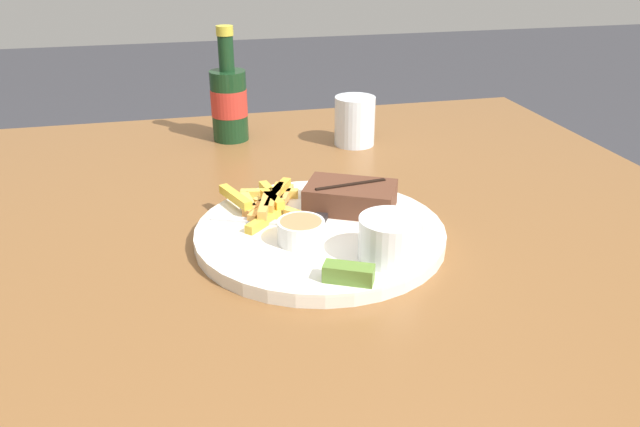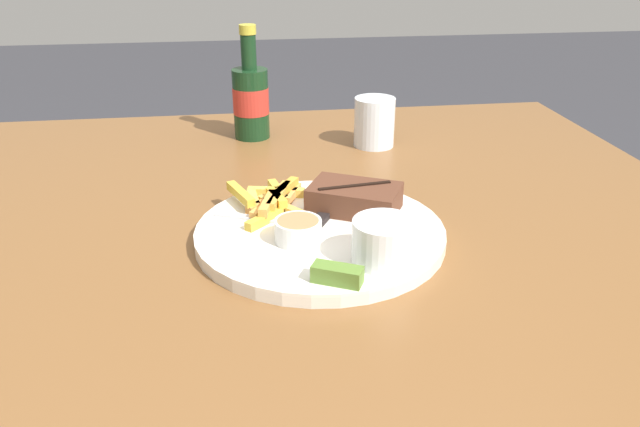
# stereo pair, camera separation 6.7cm
# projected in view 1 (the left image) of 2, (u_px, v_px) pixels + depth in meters

# --- Properties ---
(dining_table) EXTENTS (1.19, 1.24, 0.74)m
(dining_table) POSITION_uv_depth(u_px,v_px,m) (320.00, 288.00, 0.85)
(dining_table) COLOR brown
(dining_table) RESTS_ON ground_plane
(dinner_plate) EXTENTS (0.33, 0.33, 0.02)m
(dinner_plate) POSITION_uv_depth(u_px,v_px,m) (320.00, 234.00, 0.82)
(dinner_plate) COLOR silver
(dinner_plate) RESTS_ON dining_table
(steak_portion) EXTENTS (0.14, 0.12, 0.04)m
(steak_portion) POSITION_uv_depth(u_px,v_px,m) (351.00, 197.00, 0.86)
(steak_portion) COLOR #512D1E
(steak_portion) RESTS_ON dinner_plate
(fries_pile) EXTENTS (0.11, 0.15, 0.02)m
(fries_pile) POSITION_uv_depth(u_px,v_px,m) (267.00, 202.00, 0.86)
(fries_pile) COLOR gold
(fries_pile) RESTS_ON dinner_plate
(coleslaw_cup) EXTENTS (0.08, 0.08, 0.05)m
(coleslaw_cup) POSITION_uv_depth(u_px,v_px,m) (390.00, 236.00, 0.73)
(coleslaw_cup) COLOR white
(coleslaw_cup) RESTS_ON dinner_plate
(dipping_sauce_cup) EXTENTS (0.06, 0.06, 0.03)m
(dipping_sauce_cup) POSITION_uv_depth(u_px,v_px,m) (301.00, 230.00, 0.77)
(dipping_sauce_cup) COLOR silver
(dipping_sauce_cup) RESTS_ON dinner_plate
(pickle_spear) EXTENTS (0.06, 0.04, 0.02)m
(pickle_spear) POSITION_uv_depth(u_px,v_px,m) (350.00, 273.00, 0.69)
(pickle_spear) COLOR #567A2D
(pickle_spear) RESTS_ON dinner_plate
(fork_utensil) EXTENTS (0.13, 0.06, 0.00)m
(fork_utensil) POSITION_uv_depth(u_px,v_px,m) (256.00, 221.00, 0.83)
(fork_utensil) COLOR #B7B7BC
(fork_utensil) RESTS_ON dinner_plate
(knife_utensil) EXTENTS (0.09, 0.15, 0.01)m
(knife_utensil) POSITION_uv_depth(u_px,v_px,m) (322.00, 211.00, 0.85)
(knife_utensil) COLOR #B7B7BC
(knife_utensil) RESTS_ON dinner_plate
(beer_bottle) EXTENTS (0.07, 0.07, 0.21)m
(beer_bottle) POSITION_uv_depth(u_px,v_px,m) (229.00, 101.00, 1.17)
(beer_bottle) COLOR #143319
(beer_bottle) RESTS_ON dining_table
(drinking_glass) EXTENTS (0.07, 0.07, 0.09)m
(drinking_glass) POSITION_uv_depth(u_px,v_px,m) (355.00, 121.00, 1.16)
(drinking_glass) COLOR silver
(drinking_glass) RESTS_ON dining_table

